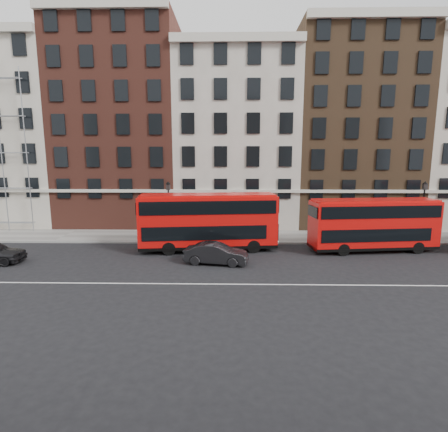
{
  "coord_description": "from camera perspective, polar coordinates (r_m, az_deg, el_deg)",
  "views": [
    {
      "loc": [
        -0.54,
        -22.16,
        7.67
      ],
      "look_at": [
        -1.1,
        5.0,
        3.0
      ],
      "focal_mm": 28.0,
      "sensor_mm": 36.0,
      "label": 1
    }
  ],
  "objects": [
    {
      "name": "lamp_post_right",
      "position": [
        35.99,
        29.71,
        1.14
      ],
      "size": [
        0.44,
        0.44,
        5.33
      ],
      "color": "black",
      "rests_on": "pavement"
    },
    {
      "name": "road_centre_line",
      "position": [
        21.58,
        2.59,
        -11.07
      ],
      "size": [
        70.0,
        0.12,
        0.01
      ],
      "primitive_type": "cube",
      "color": "white",
      "rests_on": "ground"
    },
    {
      "name": "car_front",
      "position": [
        25.25,
        -1.31,
        -6.15
      ],
      "size": [
        4.76,
        2.28,
        1.51
      ],
      "primitive_type": "imported",
      "rotation": [
        0.0,
        0.0,
        1.42
      ],
      "color": "black",
      "rests_on": "ground"
    },
    {
      "name": "bus_b",
      "position": [
        28.44,
        -2.69,
        -0.73
      ],
      "size": [
        11.33,
        3.95,
        4.66
      ],
      "rotation": [
        0.0,
        0.0,
        0.12
      ],
      "color": "red",
      "rests_on": "ground"
    },
    {
      "name": "building_terrace",
      "position": [
        40.12,
        1.56,
        13.42
      ],
      "size": [
        64.0,
        11.95,
        22.0
      ],
      "color": "#B9B1A0",
      "rests_on": "ground"
    },
    {
      "name": "iron_railings",
      "position": [
        35.57,
        2.03,
        -1.64
      ],
      "size": [
        6.6,
        0.06,
        1.0
      ],
      "primitive_type": null,
      "color": "black",
      "rests_on": "pavement"
    },
    {
      "name": "lamp_post_left",
      "position": [
        31.48,
        -9.01,
        1.25
      ],
      "size": [
        0.44,
        0.44,
        5.33
      ],
      "color": "black",
      "rests_on": "pavement"
    },
    {
      "name": "kerb",
      "position": [
        31.11,
        2.15,
        -4.38
      ],
      "size": [
        80.0,
        0.3,
        0.16
      ],
      "primitive_type": "cube",
      "color": "gray",
      "rests_on": "ground"
    },
    {
      "name": "pavement",
      "position": [
        33.54,
        2.08,
        -3.34
      ],
      "size": [
        80.0,
        5.0,
        0.15
      ],
      "primitive_type": "cube",
      "color": "gray",
      "rests_on": "ground"
    },
    {
      "name": "ground",
      "position": [
        23.46,
        2.47,
        -9.34
      ],
      "size": [
        120.0,
        120.0,
        0.0
      ],
      "primitive_type": "plane",
      "color": "black",
      "rests_on": "ground"
    },
    {
      "name": "bus_c",
      "position": [
        30.64,
        23.13,
        -1.16
      ],
      "size": [
        10.36,
        3.6,
        4.26
      ],
      "rotation": [
        0.0,
        0.0,
        0.12
      ],
      "color": "red",
      "rests_on": "ground"
    }
  ]
}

